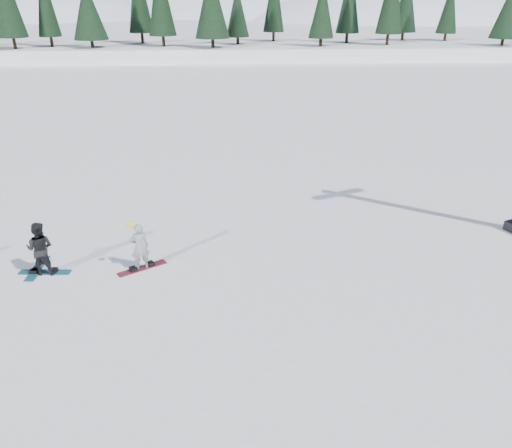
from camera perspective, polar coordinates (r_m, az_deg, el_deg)
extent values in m
plane|color=white|center=(14.41, -20.72, -8.10)|extent=(420.00, 420.00, 0.00)
cube|color=white|center=(67.19, -7.48, 17.56)|extent=(90.00, 14.00, 5.00)
ellipsoid|color=white|center=(197.29, -26.71, 16.37)|extent=(143.00, 110.00, 49.50)
ellipsoid|color=white|center=(213.24, 0.84, 19.06)|extent=(182.00, 140.00, 53.20)
ellipsoid|color=white|center=(224.12, 25.95, 17.20)|extent=(156.00, 120.00, 50.40)
ellipsoid|color=white|center=(171.98, 16.24, 17.45)|extent=(117.00, 90.00, 45.00)
cone|color=black|center=(70.91, -25.43, 21.02)|extent=(3.20, 3.20, 7.50)
cone|color=black|center=(69.49, -21.76, 21.57)|extent=(3.20, 3.20, 7.50)
cone|color=black|center=(68.34, -17.92, 22.05)|extent=(3.20, 3.20, 7.50)
cone|color=black|center=(67.46, -13.95, 22.46)|extent=(3.20, 3.20, 7.50)
cone|color=black|center=(66.88, -9.87, 22.77)|extent=(3.20, 3.20, 7.50)
cone|color=black|center=(66.58, -5.72, 22.98)|extent=(3.20, 3.20, 7.50)
cone|color=black|center=(66.59, -1.54, 23.09)|extent=(3.20, 3.20, 7.50)
cone|color=black|center=(66.90, 2.63, 23.08)|extent=(3.20, 3.20, 7.50)
cone|color=black|center=(67.50, 6.73, 22.97)|extent=(3.20, 3.20, 7.50)
cone|color=black|center=(68.39, 10.73, 22.75)|extent=(3.20, 3.20, 7.50)
cone|color=black|center=(69.55, 14.60, 22.45)|extent=(3.20, 3.20, 7.50)
cone|color=black|center=(70.98, 18.31, 22.07)|extent=(3.20, 3.20, 7.50)
cone|color=black|center=(72.66, 21.85, 21.64)|extent=(3.20, 3.20, 7.50)
cone|color=black|center=(74.57, 25.19, 21.15)|extent=(3.20, 3.20, 7.50)
imported|color=#96969B|center=(14.94, -13.14, -2.55)|extent=(0.62, 0.51, 1.47)
sphere|color=yellow|center=(14.53, -14.28, -0.04)|extent=(0.18, 0.18, 0.18)
imported|color=black|center=(15.59, -23.46, -2.57)|extent=(0.82, 0.65, 1.61)
cube|color=maroon|center=(15.27, -12.88, -4.94)|extent=(1.42, 1.03, 0.03)
cube|color=teal|center=(15.94, -22.98, -5.09)|extent=(1.52, 0.39, 0.03)
cube|color=#196D8B|center=(16.24, -23.70, -4.67)|extent=(0.30, 1.50, 0.03)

